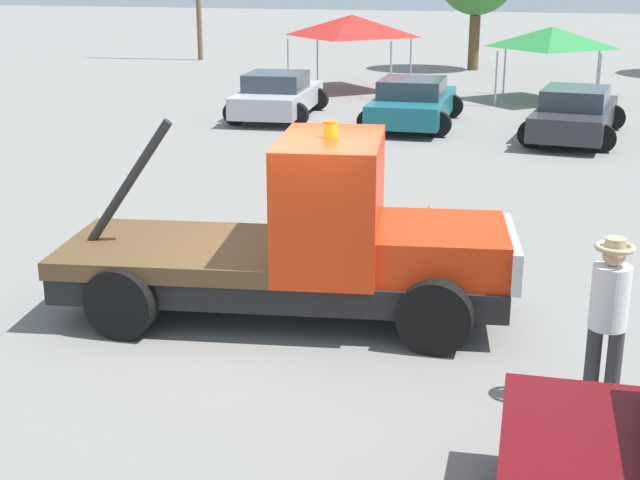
{
  "coord_description": "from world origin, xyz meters",
  "views": [
    {
      "loc": [
        3.43,
        -10.13,
        4.31
      ],
      "look_at": [
        0.5,
        0.0,
        1.05
      ],
      "focal_mm": 50.0,
      "sensor_mm": 36.0,
      "label": 1
    }
  ],
  "objects_px": {
    "tow_truck": "(310,244)",
    "parked_car_charcoal": "(575,114)",
    "traffic_cone": "(428,222)",
    "canopy_tent_green": "(552,37)",
    "parked_car_teal": "(413,103)",
    "person_near_truck": "(609,308)",
    "parked_car_silver": "(278,96)",
    "canopy_tent_red": "(352,26)"
  },
  "relations": [
    {
      "from": "parked_car_teal",
      "to": "traffic_cone",
      "type": "bearing_deg",
      "value": -170.18
    },
    {
      "from": "person_near_truck",
      "to": "canopy_tent_green",
      "type": "height_order",
      "value": "canopy_tent_green"
    },
    {
      "from": "person_near_truck",
      "to": "parked_car_teal",
      "type": "bearing_deg",
      "value": 28.26
    },
    {
      "from": "canopy_tent_red",
      "to": "traffic_cone",
      "type": "distance_m",
      "value": 18.19
    },
    {
      "from": "parked_car_silver",
      "to": "canopy_tent_green",
      "type": "xyz_separation_m",
      "value": [
        7.51,
        5.61,
        1.43
      ]
    },
    {
      "from": "tow_truck",
      "to": "parked_car_teal",
      "type": "height_order",
      "value": "tow_truck"
    },
    {
      "from": "person_near_truck",
      "to": "parked_car_charcoal",
      "type": "relative_size",
      "value": 0.35
    },
    {
      "from": "parked_car_teal",
      "to": "traffic_cone",
      "type": "height_order",
      "value": "parked_car_teal"
    },
    {
      "from": "person_near_truck",
      "to": "parked_car_charcoal",
      "type": "bearing_deg",
      "value": 13.05
    },
    {
      "from": "canopy_tent_red",
      "to": "traffic_cone",
      "type": "xyz_separation_m",
      "value": [
        5.64,
        -17.17,
        -2.03
      ]
    },
    {
      "from": "parked_car_silver",
      "to": "parked_car_charcoal",
      "type": "distance_m",
      "value": 8.51
    },
    {
      "from": "parked_car_teal",
      "to": "canopy_tent_red",
      "type": "relative_size",
      "value": 1.31
    },
    {
      "from": "parked_car_teal",
      "to": "traffic_cone",
      "type": "distance_m",
      "value": 10.73
    },
    {
      "from": "tow_truck",
      "to": "traffic_cone",
      "type": "bearing_deg",
      "value": 67.88
    },
    {
      "from": "tow_truck",
      "to": "canopy_tent_green",
      "type": "xyz_separation_m",
      "value": [
        2.11,
        20.28,
        1.1
      ]
    },
    {
      "from": "parked_car_charcoal",
      "to": "traffic_cone",
      "type": "distance_m",
      "value": 9.99
    },
    {
      "from": "traffic_cone",
      "to": "person_near_truck",
      "type": "bearing_deg",
      "value": -63.29
    },
    {
      "from": "parked_car_charcoal",
      "to": "parked_car_silver",
      "type": "bearing_deg",
      "value": 88.56
    },
    {
      "from": "tow_truck",
      "to": "parked_car_charcoal",
      "type": "xyz_separation_m",
      "value": [
        3.04,
        13.62,
        -0.32
      ]
    },
    {
      "from": "tow_truck",
      "to": "canopy_tent_red",
      "type": "distance_m",
      "value": 21.61
    },
    {
      "from": "parked_car_teal",
      "to": "canopy_tent_green",
      "type": "relative_size",
      "value": 1.5
    },
    {
      "from": "canopy_tent_green",
      "to": "traffic_cone",
      "type": "xyz_separation_m",
      "value": [
        -1.23,
        -16.41,
        -1.82
      ]
    },
    {
      "from": "parked_car_teal",
      "to": "canopy_tent_red",
      "type": "distance_m",
      "value": 7.69
    },
    {
      "from": "canopy_tent_green",
      "to": "tow_truck",
      "type": "bearing_deg",
      "value": -95.93
    },
    {
      "from": "canopy_tent_red",
      "to": "parked_car_silver",
      "type": "bearing_deg",
      "value": -95.66
    },
    {
      "from": "parked_car_charcoal",
      "to": "canopy_tent_green",
      "type": "relative_size",
      "value": 1.57
    },
    {
      "from": "traffic_cone",
      "to": "tow_truck",
      "type": "bearing_deg",
      "value": -102.75
    },
    {
      "from": "parked_car_charcoal",
      "to": "canopy_tent_red",
      "type": "height_order",
      "value": "canopy_tent_red"
    },
    {
      "from": "tow_truck",
      "to": "canopy_tent_green",
      "type": "distance_m",
      "value": 20.42
    },
    {
      "from": "canopy_tent_green",
      "to": "person_near_truck",
      "type": "bearing_deg",
      "value": -86.2
    },
    {
      "from": "parked_car_teal",
      "to": "canopy_tent_red",
      "type": "xyz_separation_m",
      "value": [
        -3.44,
        6.68,
        1.63
      ]
    },
    {
      "from": "parked_car_teal",
      "to": "person_near_truck",
      "type": "bearing_deg",
      "value": -164.89
    },
    {
      "from": "parked_car_teal",
      "to": "canopy_tent_green",
      "type": "xyz_separation_m",
      "value": [
        3.43,
        5.92,
        1.42
      ]
    },
    {
      "from": "parked_car_silver",
      "to": "canopy_tent_red",
      "type": "distance_m",
      "value": 6.61
    },
    {
      "from": "parked_car_silver",
      "to": "person_near_truck",
      "type": "bearing_deg",
      "value": -156.38
    },
    {
      "from": "parked_car_silver",
      "to": "canopy_tent_red",
      "type": "height_order",
      "value": "canopy_tent_red"
    },
    {
      "from": "parked_car_teal",
      "to": "parked_car_silver",
      "type": "bearing_deg",
      "value": 83.72
    },
    {
      "from": "parked_car_silver",
      "to": "canopy_tent_red",
      "type": "relative_size",
      "value": 1.28
    },
    {
      "from": "canopy_tent_red",
      "to": "tow_truck",
      "type": "bearing_deg",
      "value": -77.23
    },
    {
      "from": "parked_car_teal",
      "to": "canopy_tent_green",
      "type": "height_order",
      "value": "canopy_tent_green"
    },
    {
      "from": "tow_truck",
      "to": "canopy_tent_green",
      "type": "bearing_deg",
      "value": 74.7
    },
    {
      "from": "parked_car_charcoal",
      "to": "canopy_tent_green",
      "type": "bearing_deg",
      "value": 13.62
    }
  ]
}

